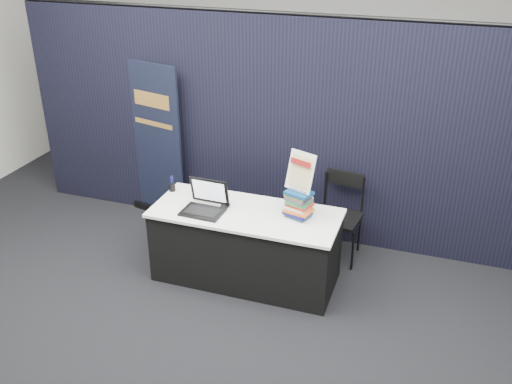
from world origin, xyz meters
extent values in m
plane|color=black|center=(0.00, 0.00, 0.00)|extent=(8.00, 8.00, 0.00)
cube|color=#BBB9B0|center=(0.00, 4.00, 1.75)|extent=(8.00, 0.02, 3.50)
cube|color=black|center=(0.00, 1.60, 1.20)|extent=(6.00, 0.08, 2.40)
cube|color=black|center=(0.00, 0.55, 0.36)|extent=(1.76, 0.71, 0.72)
cube|color=silver|center=(0.00, 0.55, 0.73)|extent=(1.80, 0.75, 0.03)
cube|color=black|center=(-0.38, 0.39, 0.76)|extent=(0.40, 0.29, 0.02)
cube|color=black|center=(-0.38, 0.53, 0.91)|extent=(0.39, 0.08, 0.27)
cube|color=white|center=(-0.38, 0.52, 0.91)|extent=(0.33, 0.06, 0.21)
ellipsoid|color=black|center=(-0.21, 0.57, 0.77)|extent=(0.11, 0.14, 0.04)
cube|color=white|center=(-0.68, 0.38, 0.75)|extent=(0.33, 0.30, 0.00)
cube|color=silver|center=(-0.48, 0.47, 0.75)|extent=(0.32, 0.25, 0.00)
cube|color=silver|center=(-0.33, 0.48, 0.75)|extent=(0.40, 0.34, 0.00)
cylinder|color=black|center=(-0.86, 0.73, 0.79)|extent=(0.08, 0.08, 0.08)
cube|color=#1C5E6E|center=(0.50, 0.62, 0.76)|extent=(0.26, 0.22, 0.03)
cube|color=#171355|center=(0.50, 0.62, 0.79)|extent=(0.26, 0.22, 0.03)
cube|color=orange|center=(0.50, 0.62, 0.82)|extent=(0.26, 0.22, 0.03)
cube|color=beige|center=(0.50, 0.62, 0.85)|extent=(0.26, 0.22, 0.03)
cube|color=#B2251C|center=(0.50, 0.62, 0.88)|extent=(0.26, 0.22, 0.03)
cube|color=#20793E|center=(0.50, 0.62, 0.91)|extent=(0.26, 0.22, 0.03)
cube|color=#444449|center=(0.50, 0.62, 0.94)|extent=(0.26, 0.22, 0.03)
cube|color=tan|center=(0.50, 0.62, 0.97)|extent=(0.26, 0.22, 0.03)
cube|color=navy|center=(0.50, 0.62, 1.00)|extent=(0.26, 0.22, 0.03)
cube|color=#20793E|center=(0.48, 0.74, 0.76)|extent=(0.24, 0.21, 0.03)
cube|color=#444449|center=(0.48, 0.74, 0.79)|extent=(0.24, 0.21, 0.03)
cube|color=tan|center=(0.48, 0.74, 0.82)|extent=(0.24, 0.21, 0.03)
cube|color=navy|center=(0.48, 0.74, 0.85)|extent=(0.24, 0.21, 0.03)
cube|color=white|center=(0.48, 0.74, 0.88)|extent=(0.24, 0.21, 0.03)
cube|color=black|center=(0.50, 0.60, 1.03)|extent=(0.18, 0.08, 0.02)
cylinder|color=black|center=(0.42, 0.69, 1.13)|extent=(0.04, 0.09, 0.26)
cylinder|color=black|center=(0.57, 0.69, 1.13)|extent=(0.04, 0.09, 0.26)
cube|color=silver|center=(0.50, 0.65, 1.20)|extent=(0.29, 0.20, 0.36)
cube|color=#CCB97F|center=(0.50, 0.64, 1.20)|extent=(0.23, 0.16, 0.28)
cube|color=maroon|center=(0.50, 0.64, 1.29)|extent=(0.21, 0.10, 0.05)
cube|color=black|center=(-1.44, 1.48, 0.04)|extent=(0.78, 0.29, 0.07)
cube|color=black|center=(-1.44, 1.50, 0.92)|extent=(0.72, 0.21, 1.85)
cube|color=gold|center=(-1.44, 1.48, 1.43)|extent=(0.50, 0.13, 0.17)
cube|color=gold|center=(-1.44, 1.48, 1.15)|extent=(0.54, 0.14, 0.06)
cylinder|color=black|center=(0.58, 1.03, 0.22)|extent=(0.02, 0.02, 0.44)
cylinder|color=black|center=(0.98, 1.03, 0.22)|extent=(0.02, 0.02, 0.44)
cylinder|color=black|center=(0.58, 1.42, 0.22)|extent=(0.02, 0.02, 0.44)
cylinder|color=black|center=(0.98, 1.42, 0.22)|extent=(0.02, 0.02, 0.44)
cube|color=black|center=(0.78, 1.23, 0.46)|extent=(0.46, 0.46, 0.04)
cube|color=black|center=(0.78, 1.42, 0.84)|extent=(0.39, 0.08, 0.16)
camera|label=1|loc=(1.64, -3.92, 3.32)|focal=40.00mm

